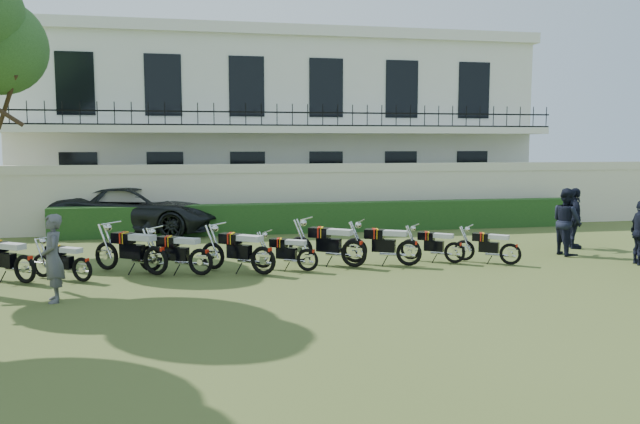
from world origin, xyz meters
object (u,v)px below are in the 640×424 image
object	(u,v)px
motorcycle_1	(82,263)
motorcycle_2	(156,253)
motorcycle_6	(354,247)
officer_5	(574,218)
motorcycle_5	(308,254)
inspector	(53,258)
motorcycle_9	(511,249)
motorcycle_3	(201,255)
officer_4	(567,222)
motorcycle_8	(455,247)
suv	(139,210)
motorcycle_7	(409,247)
motorcycle_4	(263,254)
motorcycle_0	(25,262)

from	to	relation	value
motorcycle_1	motorcycle_2	bearing A→B (deg)	-42.63
motorcycle_6	officer_5	xyz separation A→B (m)	(6.92, 1.59, 0.34)
motorcycle_5	inspector	world-z (taller)	inspector
motorcycle_9	officer_5	distance (m)	3.68
motorcycle_3	inspector	distance (m)	3.29
motorcycle_3	officer_4	xyz separation A→B (m)	(9.74, 0.89, 0.42)
motorcycle_5	motorcycle_8	world-z (taller)	motorcycle_8
motorcycle_8	suv	size ratio (longest dim) A/B	0.25
motorcycle_7	inspector	distance (m)	8.00
motorcycle_4	motorcycle_6	bearing A→B (deg)	-42.11
motorcycle_6	officer_4	size ratio (longest dim) A/B	0.98
motorcycle_7	motorcycle_9	xyz separation A→B (m)	(2.51, -0.34, -0.08)
motorcycle_9	inspector	distance (m)	10.41
motorcycle_6	motorcycle_7	size ratio (longest dim) A/B	0.99
motorcycle_7	officer_4	world-z (taller)	officer_4
motorcycle_7	motorcycle_8	xyz separation A→B (m)	(1.24, 0.12, -0.08)
motorcycle_1	motorcycle_5	size ratio (longest dim) A/B	0.97
motorcycle_1	inspector	world-z (taller)	inspector
motorcycle_0	motorcycle_5	bearing A→B (deg)	-53.71
motorcycle_9	officer_5	xyz separation A→B (m)	(3.04, 2.02, 0.45)
motorcycle_3	motorcycle_5	bearing A→B (deg)	-59.98
motorcycle_3	inspector	xyz separation A→B (m)	(-2.76, -1.76, 0.35)
motorcycle_4	motorcycle_6	xyz separation A→B (m)	(2.24, 0.43, 0.01)
motorcycle_2	motorcycle_9	bearing A→B (deg)	-57.62
motorcycle_7	officer_4	bearing A→B (deg)	-52.49
motorcycle_4	motorcycle_7	xyz separation A→B (m)	(3.61, 0.34, -0.01)
motorcycle_4	suv	size ratio (longest dim) A/B	0.30
motorcycle_4	motorcycle_5	world-z (taller)	motorcycle_4
motorcycle_5	motorcycle_7	world-z (taller)	motorcycle_7
officer_5	officer_4	bearing A→B (deg)	157.37
officer_5	motorcycle_7	bearing A→B (deg)	126.16
officer_4	suv	bearing A→B (deg)	60.03
inspector	motorcycle_8	bearing A→B (deg)	88.29
motorcycle_6	motorcycle_9	world-z (taller)	motorcycle_6
motorcycle_2	officer_5	xyz separation A→B (m)	(11.57, 1.60, 0.34)
suv	inspector	bearing A→B (deg)	-166.09
motorcycle_4	officer_4	distance (m)	8.42
motorcycle_3	suv	distance (m)	7.70
motorcycle_0	motorcycle_6	distance (m)	7.35
motorcycle_5	motorcycle_9	bearing A→B (deg)	-62.69
motorcycle_3	officer_5	bearing A→B (deg)	-50.33
motorcycle_1	motorcycle_9	world-z (taller)	motorcycle_1
motorcycle_2	motorcycle_8	distance (m)	7.25
motorcycle_4	motorcycle_9	distance (m)	6.12
motorcycle_3	motorcycle_9	xyz separation A→B (m)	(7.52, -0.21, -0.07)
motorcycle_0	motorcycle_9	distance (m)	11.22
motorcycle_2	motorcycle_1	bearing A→B (deg)	138.70
motorcycle_8	motorcycle_5	bearing A→B (deg)	130.83
motorcycle_6	motorcycle_1	bearing A→B (deg)	128.76
motorcycle_6	motorcycle_3	bearing A→B (deg)	128.73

